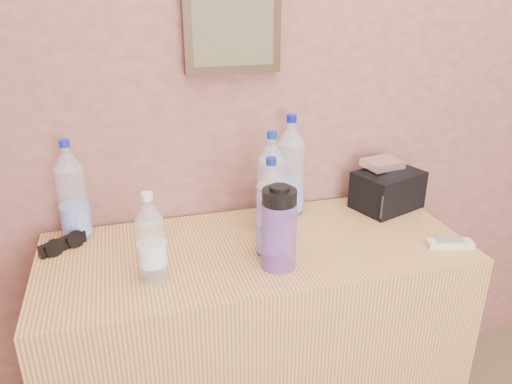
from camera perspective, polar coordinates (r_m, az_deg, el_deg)
The scene contains 12 objects.
picture_frame at distance 1.59m, azimuth -2.71°, elevation 17.86°, with size 0.30×0.03×0.25m, color #382311, non-canonical shape.
dresser at distance 1.75m, azimuth -0.04°, elevation -17.70°, with size 1.28×0.53×0.80m, color #AC7A53.
pet_large_a at distance 1.61m, azimuth -20.25°, elevation -0.42°, with size 0.09×0.09×0.32m.
pet_large_b at distance 1.57m, azimuth 1.76°, elevation 0.59°, with size 0.09×0.09×0.32m.
pet_large_c at distance 1.68m, azimuth 3.93°, elevation 2.40°, with size 0.09×0.09×0.34m.
pet_large_d at distance 1.43m, azimuth 1.68°, elevation -2.37°, with size 0.08×0.08×0.30m.
pet_small at distance 1.34m, azimuth -11.90°, elevation -5.64°, with size 0.07×0.07×0.25m.
nalgene_bottle at distance 1.37m, azimuth 2.62°, elevation -4.11°, with size 0.10×0.10×0.24m.
sunglasses at distance 1.60m, azimuth -21.22°, elevation -5.54°, with size 0.15×0.05×0.04m, color black, non-canonical shape.
ac_remote at distance 1.63m, azimuth 21.28°, elevation -5.53°, with size 0.14×0.04×0.02m, color white.
toiletry_bag at distance 1.81m, azimuth 14.82°, elevation 0.51°, with size 0.22×0.16×0.15m, color black, non-canonical shape.
foil_packet at distance 1.77m, azimuth 14.24°, elevation 3.18°, with size 0.12×0.10×0.03m, color silver.
Camera 1 is at (-0.63, 0.43, 1.54)m, focal length 35.00 mm.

